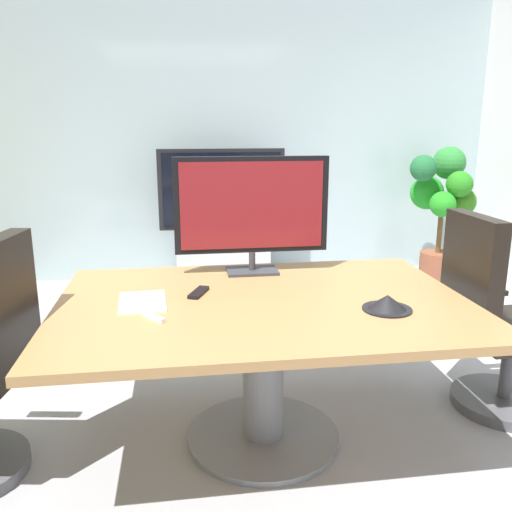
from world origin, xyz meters
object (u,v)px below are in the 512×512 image
object	(u,v)px
conference_table	(263,334)
conference_phone	(387,303)
tv_monitor	(252,208)
remote_control	(199,292)
office_chair_right	(495,331)
wall_display_unit	(222,239)
potted_plant	(441,202)

from	to	relation	value
conference_table	conference_phone	distance (m)	0.60
tv_monitor	remote_control	world-z (taller)	tv_monitor
conference_table	conference_phone	bearing A→B (deg)	-22.52
office_chair_right	tv_monitor	world-z (taller)	tv_monitor
remote_control	conference_phone	bearing A→B (deg)	-0.21
wall_display_unit	remote_control	distance (m)	2.62
conference_table	wall_display_unit	size ratio (longest dim) A/B	1.46
potted_plant	remote_control	world-z (taller)	potted_plant
wall_display_unit	potted_plant	size ratio (longest dim) A/B	0.99
tv_monitor	office_chair_right	bearing A→B (deg)	-16.13
conference_table	potted_plant	world-z (taller)	potted_plant
conference_table	office_chair_right	xyz separation A→B (m)	(1.28, 0.12, -0.10)
office_chair_right	remote_control	size ratio (longest dim) A/B	6.41
tv_monitor	wall_display_unit	bearing A→B (deg)	89.64
potted_plant	conference_phone	distance (m)	3.16
conference_table	remote_control	size ratio (longest dim) A/B	11.27
tv_monitor	potted_plant	bearing A→B (deg)	43.12
tv_monitor	conference_phone	size ratio (longest dim) A/B	3.82
tv_monitor	potted_plant	size ratio (longest dim) A/B	0.64
tv_monitor	remote_control	distance (m)	0.59
office_chair_right	conference_table	bearing A→B (deg)	94.85
tv_monitor	conference_phone	distance (m)	0.93
tv_monitor	remote_control	size ratio (longest dim) A/B	4.94
conference_phone	remote_control	xyz separation A→B (m)	(-0.82, 0.34, -0.02)
office_chair_right	conference_phone	world-z (taller)	office_chair_right
remote_control	potted_plant	bearing A→B (deg)	66.45
potted_plant	remote_control	xyz separation A→B (m)	(-2.45, -2.36, -0.05)
office_chair_right	wall_display_unit	distance (m)	2.89
conference_table	conference_phone	world-z (taller)	conference_phone
potted_plant	office_chair_right	bearing A→B (deg)	-110.13
office_chair_right	potted_plant	bearing A→B (deg)	-20.41
wall_display_unit	remote_control	xyz separation A→B (m)	(-0.32, -2.59, 0.30)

